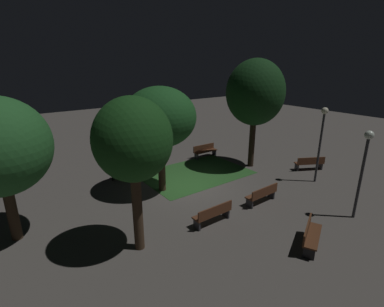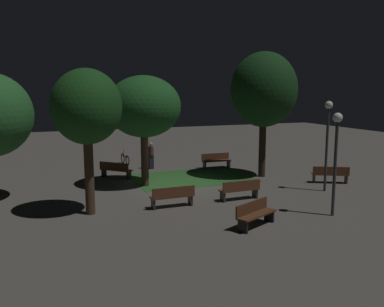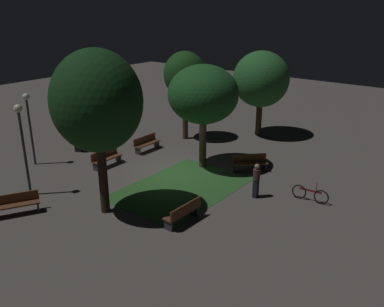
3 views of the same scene
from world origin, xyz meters
TOP-DOWN VIEW (x-y plane):
  - ground_plane at (0.00, 0.00)m, footprint 60.00×60.00m
  - grass_lawn at (1.25, 1.42)m, footprint 6.34×4.38m
  - bench_front_right at (-1.54, -3.53)m, footprint 1.80×0.49m
  - bench_front_left at (1.54, -3.53)m, footprint 1.81×0.52m
  - bench_back_row at (-2.60, 2.86)m, footprint 1.61×1.62m
  - bench_corner at (7.36, -2.36)m, footprint 1.81×1.27m
  - bench_by_lamp at (3.69, 3.55)m, footprint 1.81×0.52m
  - bench_near_trees at (0.37, -6.79)m, footprint 1.83×1.20m
  - tree_tall_center at (4.97, 0.36)m, footprint 3.55×3.55m
  - tree_right_canopy at (-1.57, 0.58)m, footprint 3.60×3.60m
  - tree_back_right at (-4.76, -3.18)m, footprint 2.62×2.62m
  - lamp_post_path_center at (6.02, -3.58)m, footprint 0.36×0.36m
  - lamp_post_plaza_east at (3.76, -6.78)m, footprint 0.36×0.36m
  - bicycle at (-1.22, 6.75)m, footprint 0.20×1.65m
  - pedestrian at (-0.10, 4.66)m, footprint 0.32×0.32m

SIDE VIEW (x-z plane):
  - ground_plane at x=0.00m, z-range 0.00..0.00m
  - grass_lawn at x=1.25m, z-range 0.00..0.01m
  - bicycle at x=-1.22m, z-range -0.12..0.81m
  - bench_front_right at x=-1.54m, z-range 0.04..0.92m
  - bench_front_left at x=1.54m, z-range 0.04..0.92m
  - bench_back_row at x=-2.60m, z-range 0.04..0.92m
  - bench_corner at x=7.36m, z-range 0.04..0.92m
  - bench_by_lamp at x=3.69m, z-range 0.04..0.92m
  - bench_near_trees at x=0.37m, z-range 0.04..0.92m
  - pedestrian at x=-0.10m, z-range 0.05..1.66m
  - lamp_post_plaza_east at x=3.76m, z-range 0.76..4.66m
  - lamp_post_path_center at x=6.02m, z-range 0.79..5.01m
  - tree_right_canopy at x=-1.57m, z-range 1.19..6.61m
  - tree_back_right at x=-4.76m, z-range 1.30..6.83m
  - tree_tall_center at x=4.97m, z-range 1.34..8.07m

